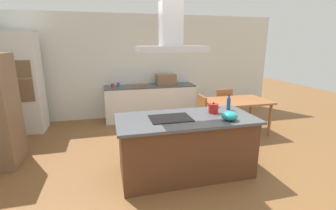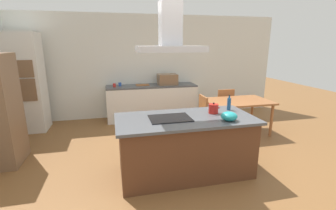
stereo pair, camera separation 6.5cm
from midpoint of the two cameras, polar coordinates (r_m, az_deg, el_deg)
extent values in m
plane|color=brown|center=(5.20, -0.58, -7.61)|extent=(16.00, 16.00, 0.00)
cube|color=silver|center=(6.56, -4.05, 9.17)|extent=(7.20, 0.10, 2.70)
cube|color=#59331E|center=(3.70, 4.64, -9.95)|extent=(1.96, 0.89, 0.86)
cube|color=#4C4F54|center=(3.54, 4.78, -3.30)|extent=(2.06, 0.99, 0.04)
cube|color=black|center=(3.47, 1.02, -3.19)|extent=(0.60, 0.44, 0.01)
cylinder|color=#B21E19|center=(3.79, 11.32, -0.86)|extent=(0.15, 0.15, 0.15)
sphere|color=black|center=(3.77, 11.38, 0.39)|extent=(0.03, 0.03, 0.03)
cone|color=#B21E19|center=(3.83, 12.63, -0.66)|extent=(0.06, 0.03, 0.04)
cylinder|color=navy|center=(4.03, 14.86, 0.23)|extent=(0.06, 0.06, 0.20)
cylinder|color=navy|center=(4.00, 14.97, 1.87)|extent=(0.03, 0.03, 0.04)
cylinder|color=black|center=(4.00, 14.99, 2.23)|extent=(0.03, 0.03, 0.01)
ellipsoid|color=teal|center=(3.48, 14.95, -2.61)|extent=(0.23, 0.23, 0.13)
cube|color=silver|center=(6.35, -3.58, 0.57)|extent=(2.34, 0.62, 0.86)
cube|color=#4C4F54|center=(6.26, -3.65, 4.57)|extent=(2.34, 0.62, 0.04)
cube|color=brown|center=(6.32, 0.15, 6.17)|extent=(0.50, 0.38, 0.28)
cylinder|color=red|center=(6.13, -12.44, 4.66)|extent=(0.08, 0.08, 0.09)
cylinder|color=#2D56B2|center=(6.23, -11.16, 4.89)|extent=(0.08, 0.08, 0.09)
cube|color=#995B33|center=(6.27, -5.84, 4.81)|extent=(0.34, 0.24, 0.02)
cube|color=silver|center=(6.19, -30.59, 4.53)|extent=(0.70, 0.64, 2.20)
cube|color=brown|center=(5.84, -31.95, 7.34)|extent=(0.56, 0.02, 0.36)
cube|color=brown|center=(5.89, -31.37, 3.02)|extent=(0.56, 0.02, 0.48)
cube|color=#995B33|center=(5.45, 16.72, 0.85)|extent=(1.40, 0.90, 0.04)
cylinder|color=#995B33|center=(4.95, 12.28, -4.74)|extent=(0.06, 0.06, 0.71)
cylinder|color=#995B33|center=(5.59, 23.86, -3.45)|extent=(0.06, 0.06, 0.71)
cylinder|color=#995B33|center=(5.59, 9.04, -2.33)|extent=(0.06, 0.06, 0.71)
cylinder|color=#995B33|center=(6.16, 19.78, -1.45)|extent=(0.06, 0.06, 0.71)
cube|color=gold|center=(5.11, 6.69, -3.00)|extent=(0.42, 0.42, 0.04)
cube|color=#995B33|center=(5.11, 8.77, -0.27)|extent=(0.04, 0.42, 0.44)
cylinder|color=#995B33|center=(4.96, 5.36, -6.25)|extent=(0.04, 0.04, 0.41)
cylinder|color=#995B33|center=(5.28, 4.11, -4.91)|extent=(0.04, 0.04, 0.41)
cylinder|color=#995B33|center=(5.09, 9.22, -5.86)|extent=(0.04, 0.04, 0.41)
cylinder|color=#995B33|center=(5.40, 7.77, -4.58)|extent=(0.04, 0.04, 0.41)
cube|color=gold|center=(6.16, 13.08, -0.24)|extent=(0.42, 0.42, 0.04)
cube|color=#995B33|center=(5.94, 14.02, 1.54)|extent=(0.42, 0.04, 0.44)
cylinder|color=#995B33|center=(6.30, 10.77, -1.91)|extent=(0.04, 0.04, 0.41)
cylinder|color=#995B33|center=(6.45, 13.70, -1.68)|extent=(0.04, 0.04, 0.41)
cylinder|color=#995B33|center=(5.98, 12.17, -2.86)|extent=(0.04, 0.04, 0.41)
cylinder|color=#995B33|center=(6.14, 15.20, -2.59)|extent=(0.04, 0.04, 0.41)
cube|color=#ADADB2|center=(3.30, 1.10, 13.30)|extent=(0.90, 0.55, 0.08)
cube|color=#ADADB2|center=(3.32, 1.14, 20.05)|extent=(0.28, 0.24, 0.70)
camera|label=1|loc=(0.03, -89.51, 0.13)|focal=25.41mm
camera|label=2|loc=(0.03, 90.49, -0.13)|focal=25.41mm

